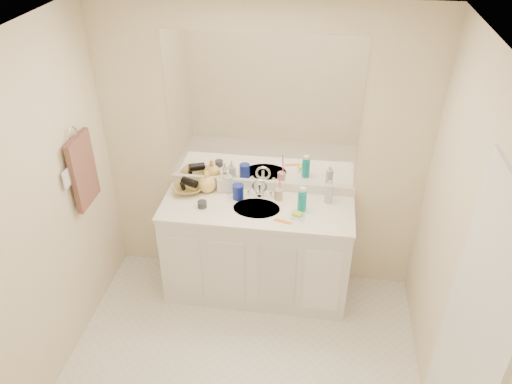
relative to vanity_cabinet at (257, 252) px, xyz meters
The scene contains 28 objects.
ceiling 2.23m from the vanity_cabinet, 90.00° to the right, with size 2.60×2.60×0.02m, color white.
wall_back 0.82m from the vanity_cabinet, 90.00° to the left, with size 2.60×0.02×2.40m, color beige.
wall_left 1.83m from the vanity_cabinet, 141.75° to the right, with size 0.02×2.60×2.40m, color beige.
wall_right 1.83m from the vanity_cabinet, 38.25° to the right, with size 0.02×2.60×2.40m, color beige.
vanity_cabinet is the anchor object (origin of this frame).
countertop 0.44m from the vanity_cabinet, ahead, with size 1.52×0.57×0.03m, color white.
backsplash 0.56m from the vanity_cabinet, 90.00° to the left, with size 1.52×0.03×0.08m, color white.
sink_basin 0.44m from the vanity_cabinet, 90.00° to the right, with size 0.37×0.37×0.02m, color #B2A69C.
faucet 0.53m from the vanity_cabinet, 90.00° to the left, with size 0.02×0.02×0.11m, color silver.
mirror 1.17m from the vanity_cabinet, 90.00° to the left, with size 1.48×0.01×1.20m, color white.
blue_mug 0.55m from the vanity_cabinet, 149.08° to the left, with size 0.09×0.09×0.12m, color navy.
tan_cup 0.54m from the vanity_cabinet, 40.96° to the left, with size 0.07×0.07×0.09m, color #CBA98F.
toothbrush 0.64m from the vanity_cabinet, 39.18° to the left, with size 0.01×0.01×0.21m, color #FF437C.
mouthwash_bottle 0.64m from the vanity_cabinet, ahead, with size 0.07×0.07×0.16m, color #0B8787.
clear_pump_bottle 0.78m from the vanity_cabinet, 14.89° to the left, with size 0.06×0.06×0.16m, color silver.
soap_dish 0.57m from the vanity_cabinet, 15.77° to the right, with size 0.11×0.09×0.01m, color white.
green_soap 0.58m from the vanity_cabinet, 15.77° to the right, with size 0.08×0.05×0.03m, color #ABCE32.
orange_comb 0.54m from the vanity_cabinet, 37.27° to the right, with size 0.14×0.03×0.01m, color orange.
dark_jar 0.64m from the vanity_cabinet, behind, with size 0.07×0.07×0.05m, color #292A2F.
soap_bottle_white 0.64m from the vanity_cabinet, 145.00° to the left, with size 0.08×0.08×0.20m, color silver.
soap_bottle_cream 0.66m from the vanity_cabinet, 148.74° to the left, with size 0.08×0.09×0.18m, color beige.
soap_bottle_yellow 0.72m from the vanity_cabinet, 158.46° to the left, with size 0.14×0.14×0.19m, color #F4C55F.
wicker_basket 0.78m from the vanity_cabinet, 166.82° to the left, with size 0.24×0.24×0.06m, color olive.
hair_dryer 0.80m from the vanity_cabinet, 166.37° to the left, with size 0.07×0.07×0.13m, color black.
towel_ring 1.71m from the vanity_cabinet, 168.86° to the right, with size 0.11×0.11×0.01m, color silver.
hand_towel 1.52m from the vanity_cabinet, 168.69° to the right, with size 0.04×0.32×0.55m, color #50312A.
switch_plate 1.61m from the vanity_cabinet, 160.52° to the right, with size 0.01×0.09×0.13m, color white.
door 1.94m from the vanity_cabinet, 45.81° to the right, with size 0.02×0.82×2.00m, color white.
Camera 1 is at (0.45, -2.16, 3.11)m, focal length 35.00 mm.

